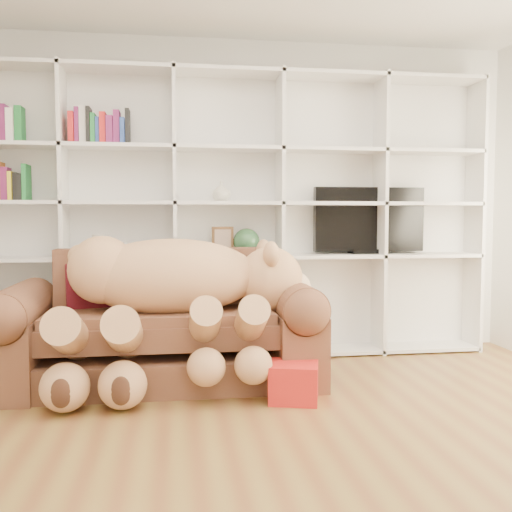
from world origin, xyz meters
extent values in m
plane|color=brown|center=(0.00, 0.00, 0.00)|extent=(5.00, 5.00, 0.00)
cube|color=silver|center=(0.00, 2.50, 1.35)|extent=(5.00, 0.02, 2.70)
cube|color=white|center=(0.00, 2.46, 1.20)|extent=(4.40, 0.03, 2.40)
cube|color=white|center=(-1.32, 2.30, 1.20)|extent=(0.03, 0.35, 2.40)
cube|color=white|center=(-0.44, 2.30, 1.20)|extent=(0.03, 0.35, 2.40)
cube|color=white|center=(0.44, 2.30, 1.20)|extent=(0.03, 0.35, 2.40)
cube|color=white|center=(1.32, 2.30, 1.20)|extent=(0.03, 0.35, 2.40)
cube|color=white|center=(2.20, 2.30, 1.20)|extent=(0.03, 0.35, 2.40)
cube|color=white|center=(0.00, 2.30, 0.03)|extent=(4.40, 0.35, 0.03)
cube|color=white|center=(0.00, 2.30, 0.85)|extent=(4.40, 0.35, 0.03)
cube|color=white|center=(0.00, 2.30, 1.30)|extent=(4.40, 0.35, 0.03)
cube|color=white|center=(0.00, 2.30, 1.75)|extent=(4.40, 0.35, 0.03)
cube|color=white|center=(0.00, 2.30, 2.37)|extent=(4.40, 0.35, 0.03)
cube|color=brown|center=(-0.55, 1.63, 0.11)|extent=(2.14, 0.87, 0.22)
cube|color=brown|center=(-0.55, 1.61, 0.45)|extent=(1.59, 0.71, 0.31)
cube|color=brown|center=(-0.55, 2.01, 0.66)|extent=(1.59, 0.20, 0.56)
cube|color=brown|center=(-1.51, 1.63, 0.28)|extent=(0.33, 0.97, 0.56)
cube|color=brown|center=(0.41, 1.63, 0.28)|extent=(0.33, 0.97, 0.56)
cylinder|color=brown|center=(-1.51, 1.63, 0.56)|extent=(0.33, 0.92, 0.33)
cylinder|color=brown|center=(0.41, 1.63, 0.56)|extent=(0.33, 0.92, 0.33)
ellipsoid|color=tan|center=(-0.47, 1.57, 0.77)|extent=(1.24, 0.60, 0.53)
sphere|color=tan|center=(-0.94, 1.57, 0.82)|extent=(0.47, 0.47, 0.47)
sphere|color=tan|center=(0.23, 1.57, 0.74)|extent=(0.47, 0.47, 0.47)
sphere|color=beige|center=(0.41, 1.57, 0.67)|extent=(0.23, 0.23, 0.23)
sphere|color=#3D2216|center=(0.50, 1.57, 0.66)|extent=(0.07, 0.07, 0.07)
ellipsoid|color=tan|center=(0.21, 1.41, 0.93)|extent=(0.11, 0.18, 0.18)
ellipsoid|color=tan|center=(0.21, 1.74, 0.93)|extent=(0.11, 0.18, 0.18)
sphere|color=tan|center=(-1.09, 1.57, 0.92)|extent=(0.16, 0.16, 0.16)
cylinder|color=tan|center=(-0.26, 1.25, 0.48)|extent=(0.20, 0.57, 0.42)
cylinder|color=tan|center=(0.04, 1.25, 0.48)|extent=(0.20, 0.57, 0.42)
cylinder|color=tan|center=(-1.11, 1.25, 0.44)|extent=(0.23, 0.66, 0.48)
cylinder|color=tan|center=(-0.77, 1.25, 0.44)|extent=(0.23, 0.66, 0.48)
sphere|color=tan|center=(-0.26, 1.07, 0.25)|extent=(0.25, 0.25, 0.25)
sphere|color=tan|center=(0.04, 1.07, 0.25)|extent=(0.25, 0.25, 0.25)
sphere|color=tan|center=(-1.11, 1.07, 0.16)|extent=(0.30, 0.30, 0.30)
sphere|color=tan|center=(-0.77, 1.07, 0.16)|extent=(0.30, 0.30, 0.30)
cube|color=#4E0D21|center=(-1.05, 1.82, 0.66)|extent=(0.40, 0.28, 0.38)
cube|color=red|center=(0.31, 1.09, 0.12)|extent=(0.37, 0.36, 0.25)
cube|color=black|center=(1.24, 2.35, 1.16)|extent=(0.98, 0.08, 0.56)
cube|color=black|center=(1.24, 2.35, 0.89)|extent=(0.33, 0.18, 0.04)
cube|color=#54371C|center=(-0.05, 2.30, 0.99)|extent=(0.18, 0.03, 0.23)
sphere|color=#2D5833|center=(0.15, 2.30, 0.98)|extent=(0.22, 0.22, 0.22)
cylinder|color=beige|center=(-1.06, 2.30, 0.95)|extent=(0.11, 0.11, 0.18)
cylinder|color=beige|center=(-0.85, 2.30, 0.93)|extent=(0.07, 0.07, 0.12)
sphere|color=silver|center=(-0.67, 2.30, 0.92)|extent=(0.11, 0.11, 0.11)
imported|color=beige|center=(-0.06, 2.30, 1.40)|extent=(0.18, 0.18, 0.16)
camera|label=1|loc=(-0.45, -2.45, 1.19)|focal=40.00mm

